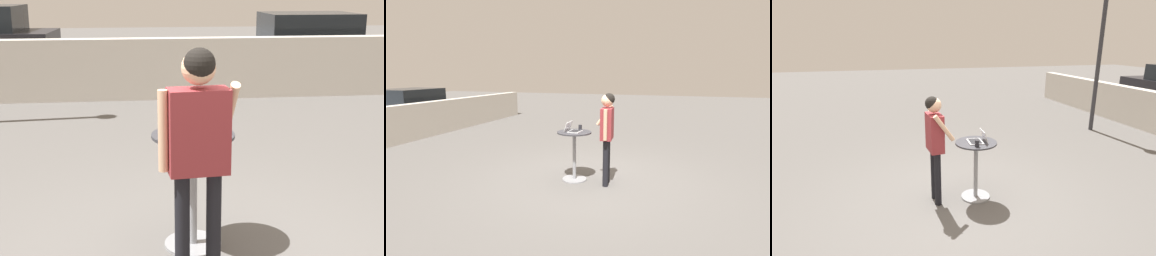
{
  "view_description": "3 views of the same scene",
  "coord_description": "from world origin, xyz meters",
  "views": [
    {
      "loc": [
        -0.55,
        -3.8,
        2.19
      ],
      "look_at": [
        -0.08,
        0.34,
        1.07
      ],
      "focal_mm": 50.0,
      "sensor_mm": 36.0,
      "label": 1
    },
    {
      "loc": [
        -5.61,
        -1.52,
        2.15
      ],
      "look_at": [
        -0.14,
        0.29,
        1.1
      ],
      "focal_mm": 28.0,
      "sensor_mm": 36.0,
      "label": 2
    },
    {
      "loc": [
        4.38,
        -1.02,
        2.6
      ],
      "look_at": [
        -0.21,
        0.23,
        1.22
      ],
      "focal_mm": 28.0,
      "sensor_mm": 36.0,
      "label": 3
    }
  ],
  "objects": [
    {
      "name": "pavement_kerb",
      "position": [
        0.0,
        6.63,
        0.59
      ],
      "size": [
        16.64,
        0.35,
        1.19
      ],
      "color": "beige",
      "rests_on": "ground_plane"
    },
    {
      "name": "cafe_table",
      "position": [
        -0.06,
        0.39,
        0.63
      ],
      "size": [
        0.69,
        0.69,
        1.0
      ],
      "color": "gray",
      "rests_on": "ground_plane"
    },
    {
      "name": "laptop",
      "position": [
        -0.06,
        0.43,
        1.05
      ],
      "size": [
        0.32,
        0.32,
        0.2
      ],
      "color": "silver",
      "rests_on": "cafe_table"
    },
    {
      "name": "coffee_mug",
      "position": [
        0.16,
        0.34,
        1.06
      ],
      "size": [
        0.11,
        0.07,
        0.11
      ],
      "color": "#232328",
      "rests_on": "cafe_table"
    },
    {
      "name": "standing_person",
      "position": [
        -0.11,
        -0.28,
        1.16
      ],
      "size": [
        0.57,
        0.41,
        1.79
      ],
      "color": "black",
      "rests_on": "ground_plane"
    },
    {
      "name": "parked_car_near_street",
      "position": [
        3.5,
        8.6,
        0.8
      ],
      "size": [
        3.85,
        2.04,
        1.55
      ],
      "color": "#9E9EA3",
      "rests_on": "ground_plane"
    }
  ]
}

